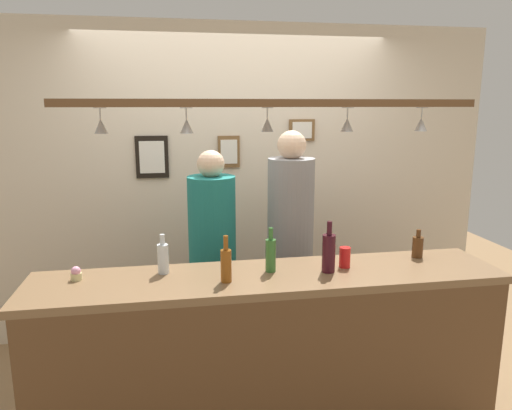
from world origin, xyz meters
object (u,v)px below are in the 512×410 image
Objects in this scene: person_left_teal_shirt at (212,241)px; bottle_wine_dark_red at (329,252)px; person_middle_grey_shirt at (290,226)px; drink_can at (345,257)px; bottle_beer_brown_stubby at (418,246)px; picture_frame_crest at (229,152)px; cupcake at (76,274)px; bottle_soda_clear at (163,258)px; bottle_beer_amber_tall at (226,264)px; picture_frame_caricature at (152,157)px; bottle_beer_green_import at (271,254)px; picture_frame_upper_small at (302,130)px.

person_left_teal_shirt reaches higher than bottle_wine_dark_red.
person_middle_grey_shirt is 0.76m from drink_can.
person_middle_grey_shirt is 0.93m from bottle_beer_brown_stubby.
picture_frame_crest is (-0.40, 1.42, 0.45)m from bottle_wine_dark_red.
person_middle_grey_shirt is 1.55m from cupcake.
bottle_beer_amber_tall is at bearing -30.30° from bottle_soda_clear.
bottle_wine_dark_red is 0.15m from drink_can.
person_left_teal_shirt reaches higher than bottle_beer_brown_stubby.
bottle_beer_amber_tall reaches higher than drink_can.
person_middle_grey_shirt is 7.70× the size of bottle_soda_clear.
bottle_wine_dark_red is 1.80m from picture_frame_caricature.
person_middle_grey_shirt reaches higher than drink_can.
bottle_beer_green_import is 0.87× the size of bottle_wine_dark_red.
picture_frame_caricature is at bearing 73.69° from cupcake.
picture_frame_caricature reaches higher than bottle_beer_brown_stubby.
picture_frame_crest is at bearing 0.00° from picture_frame_caricature.
bottle_beer_amber_tall is at bearing -89.80° from person_left_teal_shirt.
picture_frame_upper_small reaches higher than bottle_beer_amber_tall.
picture_frame_caricature is at bearing 148.31° from person_middle_grey_shirt.
picture_frame_upper_small is (0.22, 1.42, 0.62)m from bottle_wine_dark_red.
bottle_soda_clear is at bearing -143.97° from person_middle_grey_shirt.
person_middle_grey_shirt reaches higher than bottle_soda_clear.
person_left_teal_shirt is at bearing 40.65° from cupcake.
picture_frame_crest is at bearing 121.43° from person_middle_grey_shirt.
picture_frame_crest reaches higher than bottle_beer_amber_tall.
picture_frame_upper_small is (0.24, 0.62, 0.67)m from person_middle_grey_shirt.
bottle_soda_clear is 0.88× the size of bottle_beer_amber_tall.
person_left_teal_shirt is 5.46× the size of bottle_wine_dark_red.
bottle_beer_brown_stubby is at bearing -44.14° from person_middle_grey_shirt.
picture_frame_crest is at bearing 82.41° from bottle_beer_amber_tall.
bottle_soda_clear is at bearing 172.78° from bottle_beer_green_import.
bottle_wine_dark_red reaches higher than bottle_beer_green_import.
bottle_wine_dark_red is at bearing -153.86° from drink_can.
person_middle_grey_shirt reaches higher than bottle_beer_brown_stubby.
bottle_beer_brown_stubby is at bearing 14.16° from bottle_wine_dark_red.
bottle_beer_green_import is 0.45m from drink_can.
bottle_wine_dark_red is 1.57m from picture_frame_upper_small.
bottle_beer_green_import is at bearing -174.26° from bottle_beer_brown_stubby.
picture_frame_crest is at bearing 110.92° from drink_can.
cupcake is at bearing -176.54° from bottle_soda_clear.
person_left_teal_shirt is 0.87m from picture_frame_crest.
bottle_beer_green_import reaches higher than bottle_soda_clear.
bottle_soda_clear is (-0.61, 0.08, -0.01)m from bottle_beer_green_import.
picture_frame_caricature reaches higher than picture_frame_crest.
bottle_soda_clear is at bearing -116.80° from person_left_teal_shirt.
person_middle_grey_shirt reaches higher than person_left_teal_shirt.
person_middle_grey_shirt is 0.80m from bottle_beer_green_import.
person_left_teal_shirt is at bearing 63.20° from bottle_soda_clear.
picture_frame_upper_small is (-0.42, 1.26, 0.66)m from bottle_beer_brown_stubby.
cupcake is at bearing -106.31° from picture_frame_caricature.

